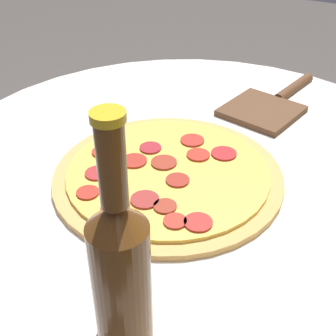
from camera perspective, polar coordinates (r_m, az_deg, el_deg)
The scene contains 4 objects.
table at distance 0.92m, azimuth 2.67°, elevation -9.90°, with size 0.92×0.92×0.77m.
pizza at distance 0.74m, azimuth -0.05°, elevation -0.79°, with size 0.37×0.37×0.02m.
beer_bottle at distance 0.47m, azimuth -5.82°, elevation -12.07°, with size 0.06×0.06×0.27m.
pizza_paddle at distance 0.98m, azimuth 12.29°, elevation 7.51°, with size 0.29×0.16×0.02m.
Camera 1 is at (0.60, 0.26, 1.21)m, focal length 50.00 mm.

